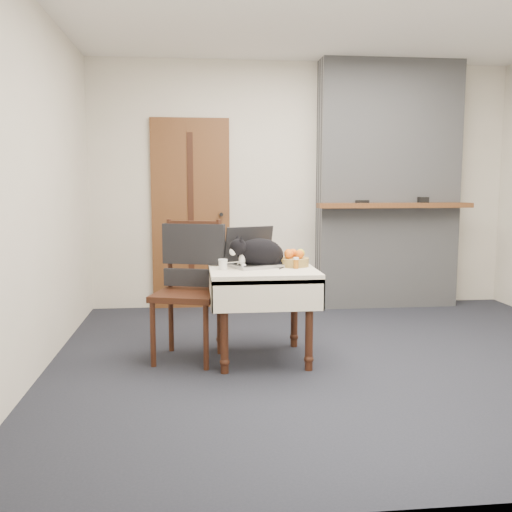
{
  "coord_description": "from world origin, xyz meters",
  "views": [
    {
      "loc": [
        -1.18,
        -4.1,
        1.32
      ],
      "look_at": [
        -0.72,
        0.02,
        0.8
      ],
      "focal_mm": 40.0,
      "sensor_mm": 36.0,
      "label": 1
    }
  ],
  "objects_px": {
    "side_table": "(262,283)",
    "pill_bottle": "(296,263)",
    "cream_jar": "(223,264)",
    "cat": "(260,253)",
    "chair": "(191,270)",
    "door": "(191,214)",
    "laptop": "(255,256)",
    "fruit_basket": "(294,259)"
  },
  "relations": [
    {
      "from": "laptop",
      "to": "chair",
      "type": "height_order",
      "value": "chair"
    },
    {
      "from": "cat",
      "to": "cream_jar",
      "type": "xyz_separation_m",
      "value": [
        -0.29,
        -0.08,
        -0.07
      ]
    },
    {
      "from": "door",
      "to": "laptop",
      "type": "xyz_separation_m",
      "value": [
        0.49,
        -1.79,
        -0.23
      ]
    },
    {
      "from": "cat",
      "to": "chair",
      "type": "distance_m",
      "value": 0.55
    },
    {
      "from": "laptop",
      "to": "pill_bottle",
      "type": "xyz_separation_m",
      "value": [
        0.29,
        -0.19,
        -0.03
      ]
    },
    {
      "from": "cream_jar",
      "to": "laptop",
      "type": "bearing_deg",
      "value": 33.51
    },
    {
      "from": "side_table",
      "to": "pill_bottle",
      "type": "height_order",
      "value": "pill_bottle"
    },
    {
      "from": "door",
      "to": "fruit_basket",
      "type": "relative_size",
      "value": 8.9
    },
    {
      "from": "cream_jar",
      "to": "fruit_basket",
      "type": "relative_size",
      "value": 0.34
    },
    {
      "from": "side_table",
      "to": "laptop",
      "type": "xyz_separation_m",
      "value": [
        -0.04,
        0.11,
        0.19
      ]
    },
    {
      "from": "door",
      "to": "cream_jar",
      "type": "distance_m",
      "value": 1.99
    },
    {
      "from": "laptop",
      "to": "cat",
      "type": "bearing_deg",
      "value": -88.64
    },
    {
      "from": "laptop",
      "to": "cat",
      "type": "distance_m",
      "value": 0.1
    },
    {
      "from": "door",
      "to": "cat",
      "type": "bearing_deg",
      "value": -74.46
    },
    {
      "from": "side_table",
      "to": "pill_bottle",
      "type": "bearing_deg",
      "value": -16.53
    },
    {
      "from": "door",
      "to": "side_table",
      "type": "height_order",
      "value": "door"
    },
    {
      "from": "cat",
      "to": "fruit_basket",
      "type": "height_order",
      "value": "cat"
    },
    {
      "from": "pill_bottle",
      "to": "fruit_basket",
      "type": "relative_size",
      "value": 0.37
    },
    {
      "from": "cat",
      "to": "side_table",
      "type": "bearing_deg",
      "value": -92.06
    },
    {
      "from": "cat",
      "to": "pill_bottle",
      "type": "distance_m",
      "value": 0.28
    },
    {
      "from": "pill_bottle",
      "to": "chair",
      "type": "xyz_separation_m",
      "value": [
        -0.77,
        0.21,
        -0.07
      ]
    },
    {
      "from": "door",
      "to": "cream_jar",
      "type": "xyz_separation_m",
      "value": [
        0.24,
        -1.96,
        -0.26
      ]
    },
    {
      "from": "door",
      "to": "pill_bottle",
      "type": "bearing_deg",
      "value": -68.63
    },
    {
      "from": "chair",
      "to": "pill_bottle",
      "type": "bearing_deg",
      "value": 1.66
    },
    {
      "from": "laptop",
      "to": "fruit_basket",
      "type": "bearing_deg",
      "value": -32.44
    },
    {
      "from": "laptop",
      "to": "door",
      "type": "bearing_deg",
      "value": 83.82
    },
    {
      "from": "side_table",
      "to": "fruit_basket",
      "type": "relative_size",
      "value": 3.47
    },
    {
      "from": "laptop",
      "to": "cream_jar",
      "type": "distance_m",
      "value": 0.3
    },
    {
      "from": "door",
      "to": "side_table",
      "type": "xyz_separation_m",
      "value": [
        0.53,
        -1.9,
        -0.41
      ]
    },
    {
      "from": "side_table",
      "to": "fruit_basket",
      "type": "height_order",
      "value": "fruit_basket"
    },
    {
      "from": "door",
      "to": "fruit_basket",
      "type": "xyz_separation_m",
      "value": [
        0.78,
        -1.85,
        -0.25
      ]
    },
    {
      "from": "side_table",
      "to": "fruit_basket",
      "type": "distance_m",
      "value": 0.3
    },
    {
      "from": "laptop",
      "to": "cat",
      "type": "xyz_separation_m",
      "value": [
        0.03,
        -0.08,
        0.03
      ]
    },
    {
      "from": "door",
      "to": "chair",
      "type": "xyz_separation_m",
      "value": [
        0.0,
        -1.76,
        -0.33
      ]
    },
    {
      "from": "pill_bottle",
      "to": "laptop",
      "type": "bearing_deg",
      "value": 147.1
    },
    {
      "from": "cat",
      "to": "chair",
      "type": "bearing_deg",
      "value": 150.69
    },
    {
      "from": "laptop",
      "to": "cream_jar",
      "type": "xyz_separation_m",
      "value": [
        -0.25,
        -0.17,
        -0.04
      ]
    },
    {
      "from": "pill_bottle",
      "to": "chair",
      "type": "distance_m",
      "value": 0.8
    },
    {
      "from": "cream_jar",
      "to": "pill_bottle",
      "type": "bearing_deg",
      "value": -2.08
    },
    {
      "from": "door",
      "to": "laptop",
      "type": "relative_size",
      "value": 4.06
    },
    {
      "from": "laptop",
      "to": "cream_jar",
      "type": "relative_size",
      "value": 6.49
    },
    {
      "from": "laptop",
      "to": "cat",
      "type": "relative_size",
      "value": 0.94
    }
  ]
}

